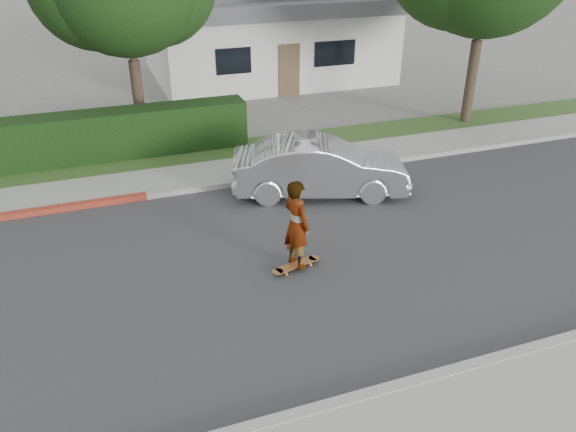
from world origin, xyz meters
name	(u,v)px	position (x,y,z in m)	size (l,w,h in m)	color
ground	(122,293)	(0.00, 0.00, 0.00)	(120.00, 120.00, 0.00)	slate
road	(122,293)	(0.00, 0.00, 0.01)	(60.00, 8.00, 0.01)	#2D2D30
curb_far	(107,202)	(0.00, 4.10, 0.07)	(60.00, 0.20, 0.15)	#9E9E99
sidewalk_far	(105,188)	(0.00, 5.00, 0.06)	(60.00, 1.60, 0.12)	gray
planting_strip	(101,167)	(0.00, 6.60, 0.05)	(60.00, 1.60, 0.10)	#2D4C1E
house	(263,28)	(8.00, 16.00, 2.10)	(10.60, 8.60, 4.30)	beige
skateboard	(296,265)	(3.49, -0.36, 0.10)	(1.16, 0.50, 0.11)	#C77B36
skateboarder	(296,224)	(3.49, -0.36, 1.06)	(0.69, 0.45, 1.89)	white
car_silver	(320,167)	(5.36, 2.88, 0.75)	(1.58, 4.54, 1.50)	silver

